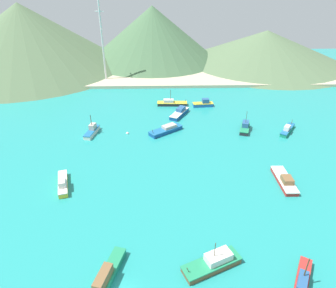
{
  "coord_description": "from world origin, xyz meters",
  "views": [
    {
      "loc": [
        6.22,
        -28.91,
        42.25
      ],
      "look_at": [
        7.95,
        41.08,
        2.93
      ],
      "focal_mm": 32.43,
      "sensor_mm": 36.0,
      "label": 1
    }
  ],
  "objects_px": {
    "fishing_boat_3": "(106,277)",
    "radio_tower": "(102,40)",
    "fishing_boat_2": "(63,183)",
    "fishing_boat_5": "(171,103)",
    "fishing_boat_6": "(203,104)",
    "fishing_boat_12": "(287,130)",
    "fishing_boat_10": "(285,180)",
    "fishing_boat_9": "(92,131)",
    "fishing_boat_11": "(213,263)",
    "fishing_boat_13": "(245,127)",
    "fishing_boat_7": "(166,130)",
    "buoy_2": "(127,133)",
    "fishing_boat_8": "(302,281)",
    "fishing_boat_1": "(180,113)"
  },
  "relations": [
    {
      "from": "fishing_boat_5",
      "to": "fishing_boat_9",
      "type": "bearing_deg",
      "value": -137.93
    },
    {
      "from": "fishing_boat_3",
      "to": "fishing_boat_2",
      "type": "bearing_deg",
      "value": 118.86
    },
    {
      "from": "fishing_boat_8",
      "to": "fishing_boat_12",
      "type": "height_order",
      "value": "fishing_boat_8"
    },
    {
      "from": "fishing_boat_6",
      "to": "fishing_boat_10",
      "type": "height_order",
      "value": "fishing_boat_6"
    },
    {
      "from": "fishing_boat_5",
      "to": "fishing_boat_10",
      "type": "bearing_deg",
      "value": -63.18
    },
    {
      "from": "fishing_boat_6",
      "to": "fishing_boat_12",
      "type": "bearing_deg",
      "value": -42.91
    },
    {
      "from": "fishing_boat_2",
      "to": "fishing_boat_13",
      "type": "distance_m",
      "value": 55.42
    },
    {
      "from": "fishing_boat_6",
      "to": "radio_tower",
      "type": "bearing_deg",
      "value": 142.42
    },
    {
      "from": "fishing_boat_9",
      "to": "fishing_boat_10",
      "type": "xyz_separation_m",
      "value": [
        49.22,
        -26.0,
        -0.23
      ]
    },
    {
      "from": "fishing_boat_7",
      "to": "fishing_boat_10",
      "type": "height_order",
      "value": "fishing_boat_7"
    },
    {
      "from": "fishing_boat_2",
      "to": "fishing_boat_5",
      "type": "bearing_deg",
      "value": 61.53
    },
    {
      "from": "fishing_boat_11",
      "to": "fishing_boat_13",
      "type": "relative_size",
      "value": 1.33
    },
    {
      "from": "fishing_boat_2",
      "to": "fishing_boat_12",
      "type": "height_order",
      "value": "fishing_boat_2"
    },
    {
      "from": "fishing_boat_2",
      "to": "fishing_boat_9",
      "type": "height_order",
      "value": "fishing_boat_9"
    },
    {
      "from": "fishing_boat_9",
      "to": "fishing_boat_5",
      "type": "bearing_deg",
      "value": 42.07
    },
    {
      "from": "fishing_boat_9",
      "to": "fishing_boat_13",
      "type": "relative_size",
      "value": 1.07
    },
    {
      "from": "fishing_boat_6",
      "to": "radio_tower",
      "type": "distance_m",
      "value": 53.32
    },
    {
      "from": "fishing_boat_13",
      "to": "fishing_boat_9",
      "type": "bearing_deg",
      "value": -178.61
    },
    {
      "from": "fishing_boat_9",
      "to": "fishing_boat_2",
      "type": "bearing_deg",
      "value": -93.37
    },
    {
      "from": "fishing_boat_2",
      "to": "fishing_boat_3",
      "type": "relative_size",
      "value": 0.87
    },
    {
      "from": "fishing_boat_8",
      "to": "fishing_boat_12",
      "type": "relative_size",
      "value": 0.97
    },
    {
      "from": "fishing_boat_6",
      "to": "fishing_boat_12",
      "type": "relative_size",
      "value": 0.85
    },
    {
      "from": "fishing_boat_13",
      "to": "radio_tower",
      "type": "bearing_deg",
      "value": 134.82
    },
    {
      "from": "fishing_boat_1",
      "to": "fishing_boat_7",
      "type": "relative_size",
      "value": 0.97
    },
    {
      "from": "fishing_boat_2",
      "to": "radio_tower",
      "type": "distance_m",
      "value": 79.84
    },
    {
      "from": "fishing_boat_2",
      "to": "radio_tower",
      "type": "relative_size",
      "value": 0.27
    },
    {
      "from": "fishing_boat_6",
      "to": "fishing_boat_11",
      "type": "xyz_separation_m",
      "value": [
        -7.2,
        -69.48,
        -0.06
      ]
    },
    {
      "from": "fishing_boat_2",
      "to": "buoy_2",
      "type": "distance_m",
      "value": 28.6
    },
    {
      "from": "fishing_boat_3",
      "to": "fishing_boat_1",
      "type": "bearing_deg",
      "value": 76.65
    },
    {
      "from": "fishing_boat_13",
      "to": "fishing_boat_8",
      "type": "bearing_deg",
      "value": -94.61
    },
    {
      "from": "fishing_boat_2",
      "to": "fishing_boat_10",
      "type": "relative_size",
      "value": 0.9
    },
    {
      "from": "fishing_boat_13",
      "to": "fishing_boat_12",
      "type": "bearing_deg",
      "value": -6.74
    },
    {
      "from": "fishing_boat_8",
      "to": "buoy_2",
      "type": "distance_m",
      "value": 60.83
    },
    {
      "from": "fishing_boat_3",
      "to": "radio_tower",
      "type": "bearing_deg",
      "value": 98.69
    },
    {
      "from": "fishing_boat_13",
      "to": "fishing_boat_7",
      "type": "bearing_deg",
      "value": -178.83
    },
    {
      "from": "fishing_boat_2",
      "to": "fishing_boat_12",
      "type": "relative_size",
      "value": 1.09
    },
    {
      "from": "fishing_boat_3",
      "to": "fishing_boat_10",
      "type": "bearing_deg",
      "value": 33.71
    },
    {
      "from": "fishing_boat_11",
      "to": "fishing_boat_9",
      "type": "bearing_deg",
      "value": 121.04
    },
    {
      "from": "fishing_boat_1",
      "to": "radio_tower",
      "type": "height_order",
      "value": "radio_tower"
    },
    {
      "from": "fishing_boat_9",
      "to": "fishing_boat_13",
      "type": "height_order",
      "value": "fishing_boat_13"
    },
    {
      "from": "fishing_boat_5",
      "to": "fishing_boat_10",
      "type": "xyz_separation_m",
      "value": [
        24.45,
        -48.37,
        -0.06
      ]
    },
    {
      "from": "fishing_boat_5",
      "to": "fishing_boat_10",
      "type": "distance_m",
      "value": 54.2
    },
    {
      "from": "fishing_boat_12",
      "to": "fishing_boat_3",
      "type": "bearing_deg",
      "value": -133.16
    },
    {
      "from": "fishing_boat_7",
      "to": "fishing_boat_10",
      "type": "xyz_separation_m",
      "value": [
        26.79,
        -26.64,
        -0.04
      ]
    },
    {
      "from": "fishing_boat_3",
      "to": "fishing_boat_6",
      "type": "relative_size",
      "value": 1.47
    },
    {
      "from": "radio_tower",
      "to": "fishing_boat_2",
      "type": "bearing_deg",
      "value": -88.46
    },
    {
      "from": "fishing_boat_6",
      "to": "fishing_boat_7",
      "type": "relative_size",
      "value": 0.7
    },
    {
      "from": "fishing_boat_9",
      "to": "fishing_boat_11",
      "type": "bearing_deg",
      "value": -58.96
    },
    {
      "from": "fishing_boat_11",
      "to": "fishing_boat_12",
      "type": "distance_m",
      "value": 56.8
    },
    {
      "from": "fishing_boat_9",
      "to": "fishing_boat_8",
      "type": "bearing_deg",
      "value": -50.92
    }
  ]
}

